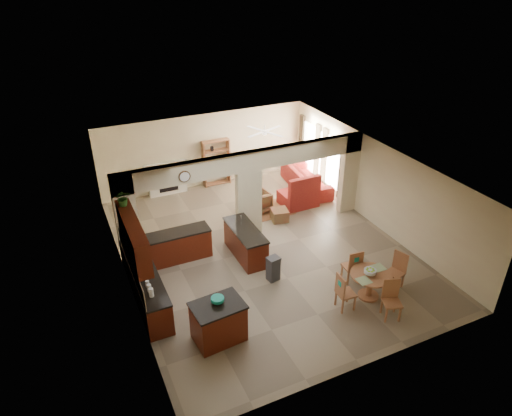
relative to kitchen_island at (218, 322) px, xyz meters
name	(u,v)px	position (x,y,z in m)	size (l,w,h in m)	color
floor	(262,249)	(2.51, 2.93, -0.51)	(10.00, 10.00, 0.00)	#7E7057
ceiling	(263,164)	(2.51, 2.93, 2.29)	(10.00, 10.00, 0.00)	white
wall_back	(205,150)	(2.51, 7.93, 0.89)	(8.00, 8.00, 0.00)	beige
wall_front	(369,317)	(2.51, -2.07, 0.89)	(8.00, 8.00, 0.00)	beige
wall_left	(122,240)	(-1.49, 2.93, 0.89)	(10.00, 10.00, 0.00)	beige
wall_right	(375,183)	(6.51, 2.93, 0.89)	(10.00, 10.00, 0.00)	beige
partition_left_pier	(127,220)	(-1.19, 3.93, 0.89)	(0.60, 0.25, 2.80)	beige
partition_center_pier	(249,203)	(2.51, 3.93, 0.59)	(0.80, 0.25, 2.20)	beige
partition_right_pier	(349,173)	(6.21, 3.93, 0.89)	(0.60, 0.25, 2.80)	beige
partition_header	(248,161)	(2.51, 3.93, 1.99)	(8.00, 0.25, 0.60)	beige
kitchen_counter	(157,268)	(-0.75, 2.68, -0.04)	(2.52, 3.29, 1.48)	#411207
upper_cabinets	(133,237)	(-1.31, 2.13, 1.41)	(0.35, 2.40, 0.90)	#411207
peninsula	(246,243)	(1.91, 2.81, -0.05)	(0.70, 1.85, 0.91)	#411207
wall_clock	(185,177)	(0.51, 3.78, 1.94)	(0.34, 0.34, 0.03)	#53361B
rug	(267,210)	(3.71, 5.03, -0.50)	(1.60, 1.30, 0.01)	brown
fireplace	(167,178)	(0.91, 7.76, 0.11)	(1.60, 0.35, 1.20)	beige
shelving_unit	(216,163)	(2.86, 7.75, 0.39)	(1.00, 0.32, 1.80)	#915932
window_a	(334,163)	(6.48, 5.23, 0.69)	(0.02, 0.90, 1.90)	white
window_b	(310,148)	(6.48, 6.93, 0.69)	(0.02, 0.90, 1.90)	white
glazed_door	(321,159)	(6.48, 6.08, 0.54)	(0.02, 0.70, 2.10)	white
drape_a_left	(342,170)	(6.44, 4.63, 0.69)	(0.10, 0.28, 2.30)	#46201C
drape_a_right	(324,158)	(6.44, 5.83, 0.69)	(0.10, 0.28, 2.30)	#46201C
drape_b_left	(317,153)	(6.44, 6.33, 0.69)	(0.10, 0.28, 2.30)	#46201C
drape_b_right	(301,143)	(6.44, 7.53, 0.69)	(0.10, 0.28, 2.30)	#46201C
ceiling_fan	(265,131)	(4.01, 5.93, 2.05)	(1.00, 1.00, 0.10)	white
kitchen_island	(218,322)	(0.00, 0.00, 0.00)	(1.23, 0.93, 1.01)	#411207
teal_bowl	(218,300)	(0.03, 0.07, 0.57)	(0.30, 0.30, 0.14)	#15937A
trash_can	(273,269)	(2.13, 1.46, -0.17)	(0.31, 0.27, 0.66)	#2E2E31
dining_table	(370,281)	(4.07, -0.23, -0.02)	(1.06, 1.06, 0.72)	#915932
fruit_bowl	(370,272)	(4.02, -0.23, 0.30)	(0.32, 0.32, 0.17)	#84BF29
sofa	(306,179)	(5.81, 5.98, -0.11)	(1.06, 2.70, 0.79)	maroon
chaise	(298,198)	(4.89, 4.96, -0.26)	(1.22, 1.00, 0.49)	maroon
armchair	(258,202)	(3.39, 5.14, -0.15)	(0.76, 0.79, 0.72)	maroon
ottoman	(279,215)	(3.78, 4.25, -0.31)	(0.54, 0.54, 0.39)	maroon
plant	(123,198)	(-1.31, 2.94, 2.08)	(0.38, 0.33, 0.42)	#204F15
chair_north	(353,265)	(4.02, 0.46, 0.05)	(0.46, 0.46, 1.02)	#915932
chair_east	(397,269)	(4.99, -0.16, 0.05)	(0.53, 0.53, 1.02)	#915932
chair_south	(391,297)	(4.09, -1.01, 0.05)	(0.54, 0.54, 1.02)	#915932
chair_west	(343,291)	(3.17, -0.33, 0.05)	(0.45, 0.45, 1.02)	#915932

